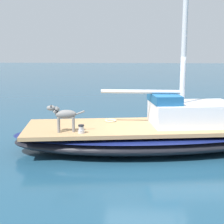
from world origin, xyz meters
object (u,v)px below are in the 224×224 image
at_px(sailboat_main, 148,137).
at_px(dog_grey, 64,115).
at_px(deck_winch, 81,129).
at_px(coiled_rope, 111,121).

xyz_separation_m(sailboat_main, dog_grey, (0.89, -2.13, 0.75)).
height_order(deck_winch, coiled_rope, deck_winch).
xyz_separation_m(dog_grey, deck_winch, (0.11, 0.45, -0.32)).
distance_m(sailboat_main, deck_winch, 2.00).
bearing_deg(deck_winch, dog_grey, -103.66).
bearing_deg(dog_grey, coiled_rope, 140.44).
relative_size(sailboat_main, deck_winch, 35.90).
bearing_deg(sailboat_main, dog_grey, -67.45).
bearing_deg(sailboat_main, coiled_rope, -110.57).
bearing_deg(coiled_rope, sailboat_main, 69.43).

